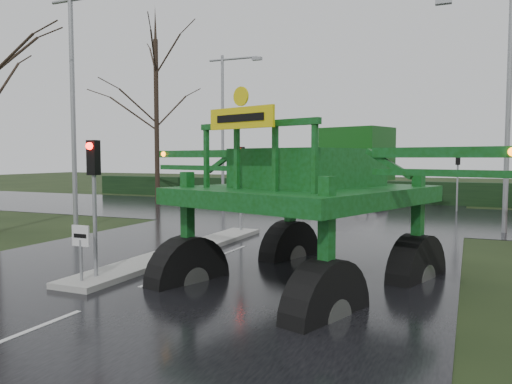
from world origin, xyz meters
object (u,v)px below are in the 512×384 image
at_px(street_light_left_near, 78,89).
at_px(crop_sprayer, 195,173).
at_px(traffic_signal_mid, 241,170).
at_px(keep_left_sign, 81,244).
at_px(traffic_signal_far, 458,166).
at_px(traffic_signal_near, 94,179).
at_px(street_light_right, 501,86).
at_px(street_light_left_far, 227,115).
at_px(white_sedan, 348,207).

height_order(street_light_left_near, crop_sprayer, street_light_left_near).
relative_size(traffic_signal_mid, crop_sprayer, 0.36).
xyz_separation_m(keep_left_sign, crop_sprayer, (2.12, 1.76, 1.67)).
bearing_deg(traffic_signal_far, traffic_signal_near, 69.64).
height_order(street_light_right, crop_sprayer, street_light_right).
distance_m(traffic_signal_near, street_light_left_far, 22.37).
distance_m(street_light_right, crop_sprayer, 14.25).
bearing_deg(street_light_left_far, street_light_right, -26.02).
relative_size(street_light_left_far, white_sedan, 2.18).
relative_size(keep_left_sign, street_light_left_far, 0.14).
bearing_deg(street_light_right, street_light_left_far, 153.98).
height_order(traffic_signal_far, street_light_left_near, street_light_left_near).
xyz_separation_m(traffic_signal_mid, street_light_left_near, (-6.89, -1.49, 3.40)).
distance_m(traffic_signal_mid, traffic_signal_far, 14.75).
distance_m(traffic_signal_near, white_sedan, 21.26).
bearing_deg(traffic_signal_far, street_light_left_far, 0.03).
relative_size(traffic_signal_near, traffic_signal_far, 1.00).
bearing_deg(traffic_signal_far, street_light_left_near, 43.63).
bearing_deg(traffic_signal_far, keep_left_sign, 70.07).
bearing_deg(keep_left_sign, street_light_left_near, 132.59).
distance_m(street_light_left_near, crop_sprayer, 11.18).
relative_size(traffic_signal_near, traffic_signal_mid, 1.00).
distance_m(traffic_signal_near, traffic_signal_far, 22.42).
distance_m(keep_left_sign, street_light_left_near, 11.32).
bearing_deg(traffic_signal_far, street_light_right, 101.95).
relative_size(keep_left_sign, white_sedan, 0.29).
height_order(traffic_signal_near, street_light_left_near, street_light_left_near).
bearing_deg(white_sedan, traffic_signal_near, -169.64).
bearing_deg(crop_sprayer, street_light_left_near, 166.19).
bearing_deg(street_light_left_near, street_light_right, 20.11).
distance_m(street_light_left_far, crop_sprayer, 21.95).
bearing_deg(crop_sprayer, white_sedan, 110.43).
bearing_deg(traffic_signal_mid, street_light_left_near, -167.79).
bearing_deg(white_sedan, street_light_left_far, 104.78).
relative_size(street_light_left_near, crop_sprayer, 1.02).
distance_m(traffic_signal_near, crop_sprayer, 2.47).
height_order(keep_left_sign, white_sedan, keep_left_sign).
relative_size(street_light_right, crop_sprayer, 1.02).
xyz_separation_m(traffic_signal_near, street_light_right, (9.49, 13.01, 3.40)).
relative_size(street_light_left_near, street_light_left_far, 1.00).
distance_m(keep_left_sign, street_light_right, 17.23).
relative_size(traffic_signal_near, crop_sprayer, 0.36).
distance_m(traffic_signal_mid, crop_sprayer, 7.54).
bearing_deg(white_sedan, crop_sprayer, -163.76).
bearing_deg(street_light_right, crop_sprayer, -122.12).
height_order(street_light_left_near, white_sedan, street_light_left_near).
relative_size(keep_left_sign, street_light_right, 0.14).
relative_size(traffic_signal_mid, traffic_signal_far, 1.00).
bearing_deg(white_sedan, street_light_right, -120.75).
xyz_separation_m(traffic_signal_near, street_light_left_far, (-6.89, 21.01, 3.40)).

